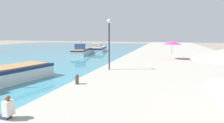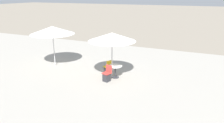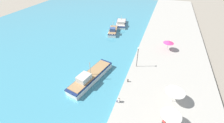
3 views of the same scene
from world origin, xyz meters
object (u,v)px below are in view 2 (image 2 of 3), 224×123
object	(u,v)px
cafe_umbrella_white	(52,30)
cafe_table	(115,69)
cafe_chair_right	(107,76)
cafe_chair_left	(108,69)
cafe_umbrella_pink	(112,37)

from	to	relation	value
cafe_umbrella_white	cafe_table	bearing A→B (deg)	-94.60
cafe_umbrella_white	cafe_table	distance (m)	5.07
cafe_chair_right	cafe_umbrella_white	bearing A→B (deg)	3.89
cafe_umbrella_white	cafe_chair_right	world-z (taller)	cafe_umbrella_white
cafe_chair_left	cafe_chair_right	distance (m)	1.11
cafe_umbrella_pink	cafe_umbrella_white	distance (m)	4.54
cafe_umbrella_pink	cafe_chair_right	world-z (taller)	cafe_umbrella_pink
cafe_table	cafe_chair_left	size ratio (longest dim) A/B	0.88
cafe_umbrella_white	cafe_chair_left	bearing A→B (deg)	-90.61
cafe_chair_left	cafe_chair_right	size ratio (longest dim) A/B	1.00
cafe_umbrella_pink	cafe_umbrella_white	bearing A→B (deg)	83.88
cafe_chair_right	cafe_table	bearing A→B (deg)	-90.00
cafe_table	cafe_chair_right	size ratio (longest dim) A/B	0.88
cafe_table	cafe_chair_left	bearing A→B (deg)	62.49
cafe_umbrella_white	cafe_chair_left	size ratio (longest dim) A/B	3.20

